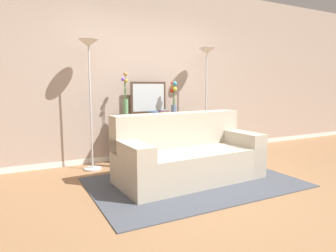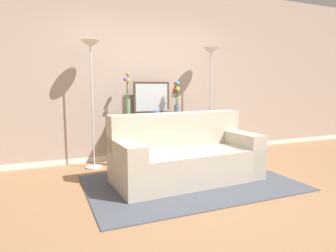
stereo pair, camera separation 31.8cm
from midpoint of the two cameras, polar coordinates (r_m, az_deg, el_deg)
ground_plane at (r=3.55m, az=4.76°, el=-12.95°), size 16.00×16.00×0.02m
back_wall at (r=5.17m, az=-7.30°, el=10.31°), size 12.00×0.15×2.97m
area_rug at (r=3.90m, az=2.73°, el=-10.80°), size 2.61×1.70×0.01m
couch at (r=3.94m, az=1.57°, el=-5.89°), size 1.95×0.95×0.88m
console_table at (r=4.90m, az=-5.24°, el=-0.59°), size 1.19×0.35×0.79m
floor_lamp_left at (r=4.51m, az=-16.94°, el=10.55°), size 0.28×0.28×1.90m
floor_lamp_right at (r=5.28m, az=5.70°, el=10.36°), size 0.28×0.28×1.90m
wall_mirror at (r=5.00m, az=-5.60°, el=5.47°), size 0.63×0.02×0.53m
vase_tall_flowers at (r=4.73m, az=-10.14°, el=5.18°), size 0.10×0.12×0.67m
vase_short_flowers at (r=4.99m, az=-0.72°, el=5.59°), size 0.11×0.12×0.54m
fruit_bowl at (r=4.77m, az=-4.81°, el=2.56°), size 0.17×0.17×0.06m
book_stack at (r=4.87m, az=-2.77°, el=2.70°), size 0.19×0.16×0.07m
book_row_under_console at (r=4.88m, az=-8.89°, el=-6.43°), size 0.31×0.17×0.13m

